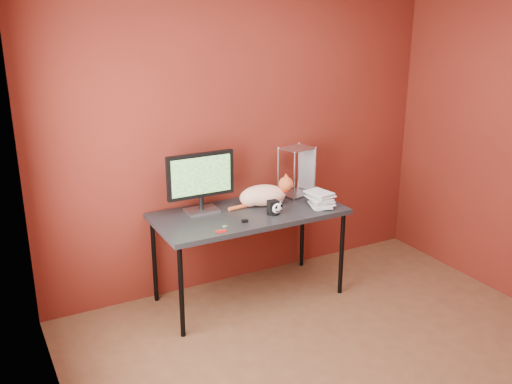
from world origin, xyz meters
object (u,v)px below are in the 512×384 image
speaker (273,208)px  desk (249,217)px  monitor (201,179)px  book_stack (313,129)px  cat (264,195)px  skull_mug (275,207)px

speaker → desk: bearing=139.3°
monitor → book_stack: book_stack is taller
desk → speaker: (0.14, -0.14, 0.10)m
cat → monitor: bearing=-173.0°
speaker → book_stack: (0.36, 0.01, 0.58)m
cat → book_stack: size_ratio=0.43×
skull_mug → desk: bearing=131.4°
monitor → book_stack: size_ratio=0.43×
skull_mug → book_stack: book_stack is taller
desk → speaker: size_ratio=13.56×
desk → speaker: bearing=-45.8°
cat → book_stack: (0.32, -0.20, 0.55)m
book_stack → speaker: bearing=-178.9°
book_stack → cat: bearing=147.6°
cat → speaker: size_ratio=4.91×
skull_mug → book_stack: 0.67m
skull_mug → speaker: (-0.02, 0.00, -0.01)m
desk → book_stack: (0.50, -0.13, 0.69)m
desk → book_stack: 0.86m
desk → skull_mug: 0.24m
monitor → speaker: bearing=-34.0°
cat → skull_mug: size_ratio=4.82×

